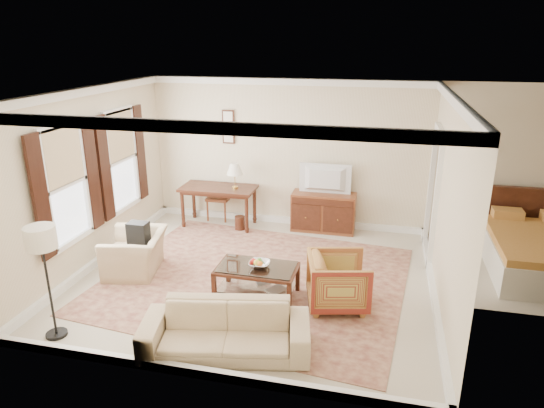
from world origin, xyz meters
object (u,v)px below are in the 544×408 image
at_px(writing_desk, 219,192).
at_px(coffee_table, 257,273).
at_px(club_armchair, 135,246).
at_px(sofa, 225,323).
at_px(striped_armchair, 338,279).
at_px(tv, 325,170).
at_px(sideboard, 323,212).

height_order(writing_desk, coffee_table, writing_desk).
distance_m(club_armchair, sofa, 2.69).
relative_size(coffee_table, striped_armchair, 1.39).
xyz_separation_m(coffee_table, sofa, (-0.03, -1.35, 0.02)).
bearing_deg(striped_armchair, tv, -1.70).
bearing_deg(writing_desk, club_armchair, -105.67).
bearing_deg(sideboard, writing_desk, -174.43).
height_order(writing_desk, striped_armchair, striped_armchair).
bearing_deg(coffee_table, sofa, -91.20).
relative_size(coffee_table, sofa, 0.58).
distance_m(sideboard, striped_armchair, 2.86).
bearing_deg(sofa, coffee_table, 77.62).
xyz_separation_m(writing_desk, sofa, (1.45, -3.97, -0.31)).
bearing_deg(tv, sideboard, -90.00).
bearing_deg(club_armchair, writing_desk, 152.58).
bearing_deg(writing_desk, striped_armchair, -44.28).
distance_m(tv, club_armchair, 3.75).
xyz_separation_m(tv, sofa, (-0.63, -4.15, -0.84)).
height_order(tv, club_armchair, tv).
relative_size(writing_desk, sideboard, 1.20).
relative_size(club_armchair, sofa, 0.50).
relative_size(tv, coffee_table, 0.81).
bearing_deg(club_armchair, sofa, 39.30).
height_order(sideboard, club_armchair, club_armchair).
relative_size(tv, sofa, 0.47).
distance_m(writing_desk, club_armchair, 2.38).
bearing_deg(sofa, sideboard, 70.21).
height_order(writing_desk, sideboard, writing_desk).
bearing_deg(sofa, tv, 70.16).
bearing_deg(sofa, club_armchair, 129.87).
height_order(writing_desk, sofa, writing_desk).
xyz_separation_m(writing_desk, striped_armchair, (2.66, -2.60, -0.28)).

